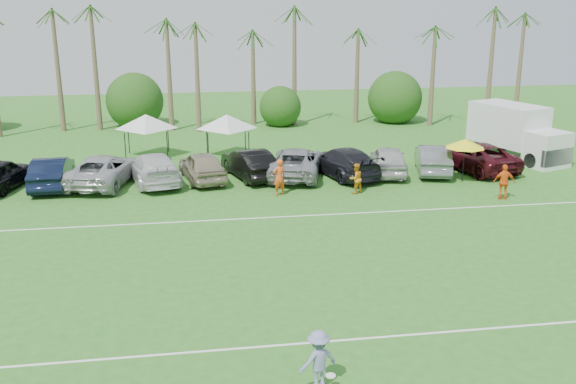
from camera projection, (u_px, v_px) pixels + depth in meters
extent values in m
cube|color=white|center=(253.00, 347.00, 19.30)|extent=(80.00, 0.10, 0.01)
cube|color=white|center=(227.00, 220.00, 30.67)|extent=(80.00, 0.10, 0.01)
cone|color=brown|center=(53.00, 69.00, 50.22)|extent=(0.44, 0.44, 10.00)
cone|color=brown|center=(105.00, 62.00, 50.67)|extent=(0.44, 0.44, 11.00)
cone|color=brown|center=(157.00, 80.00, 51.69)|extent=(0.44, 0.44, 8.00)
cone|color=brown|center=(207.00, 73.00, 52.14)|extent=(0.44, 0.44, 9.00)
cone|color=brown|center=(256.00, 66.00, 52.58)|extent=(0.44, 0.44, 10.00)
cone|color=brown|center=(304.00, 59.00, 53.03)|extent=(0.44, 0.44, 11.00)
cone|color=brown|center=(362.00, 76.00, 54.19)|extent=(0.44, 0.44, 8.00)
cone|color=brown|center=(419.00, 69.00, 54.79)|extent=(0.44, 0.44, 9.00)
cone|color=brown|center=(474.00, 63.00, 55.38)|extent=(0.44, 0.44, 10.00)
cone|color=brown|center=(518.00, 56.00, 55.83)|extent=(0.44, 0.44, 11.00)
cylinder|color=brown|center=(136.00, 119.00, 53.28)|extent=(0.30, 0.30, 1.40)
sphere|color=#1A4413|center=(135.00, 106.00, 52.96)|extent=(4.00, 4.00, 4.00)
cylinder|color=brown|center=(278.00, 115.00, 55.05)|extent=(0.30, 0.30, 1.40)
sphere|color=#1A4413|center=(278.00, 102.00, 54.73)|extent=(4.00, 4.00, 4.00)
cylinder|color=brown|center=(391.00, 112.00, 56.52)|extent=(0.30, 0.30, 1.40)
sphere|color=#1A4413|center=(391.00, 100.00, 56.21)|extent=(4.00, 4.00, 4.00)
imported|color=#F0531A|center=(279.00, 177.00, 34.35)|extent=(0.85, 0.71, 1.97)
imported|color=orange|center=(356.00, 178.00, 34.71)|extent=(0.99, 0.89, 1.66)
imported|color=orange|center=(504.00, 182.00, 33.59)|extent=(1.19, 0.73, 1.89)
cube|color=silver|center=(508.00, 124.00, 42.83)|extent=(4.11, 5.49, 2.66)
cube|color=silver|center=(547.00, 149.00, 40.25)|extent=(2.94, 2.61, 2.23)
cube|color=black|center=(557.00, 157.00, 39.66)|extent=(2.42, 1.10, 1.06)
cube|color=#E5590C|center=(522.00, 129.00, 43.57)|extent=(0.58, 1.62, 0.96)
cylinder|color=black|center=(532.00, 161.00, 40.13)|extent=(0.61, 1.01, 0.96)
cylinder|color=black|center=(555.00, 157.00, 41.09)|extent=(0.61, 1.01, 0.96)
cylinder|color=black|center=(480.00, 147.00, 43.92)|extent=(0.61, 1.01, 0.96)
cylinder|color=black|center=(503.00, 144.00, 44.87)|extent=(0.61, 1.01, 0.96)
cylinder|color=black|center=(125.00, 148.00, 41.47)|extent=(0.06, 0.06, 1.92)
cylinder|color=black|center=(167.00, 146.00, 41.86)|extent=(0.06, 0.06, 1.92)
cylinder|color=black|center=(129.00, 139.00, 44.00)|extent=(0.06, 0.06, 1.92)
cylinder|color=black|center=(168.00, 138.00, 44.39)|extent=(0.06, 0.06, 1.92)
pyramid|color=silver|center=(146.00, 114.00, 42.39)|extent=(4.14, 4.14, 0.96)
cylinder|color=black|center=(208.00, 148.00, 41.56)|extent=(0.06, 0.06, 1.90)
cylinder|color=black|center=(249.00, 146.00, 41.95)|extent=(0.06, 0.06, 1.90)
cylinder|color=black|center=(207.00, 139.00, 44.07)|extent=(0.06, 0.06, 1.90)
cylinder|color=black|center=(245.00, 138.00, 44.46)|extent=(0.06, 0.06, 1.90)
pyramid|color=silver|center=(227.00, 115.00, 42.47)|extent=(4.10, 4.10, 0.95)
cylinder|color=black|center=(463.00, 163.00, 36.87)|extent=(0.05, 0.05, 2.26)
cone|color=yellow|center=(465.00, 143.00, 36.55)|extent=(2.26, 2.26, 0.51)
imported|color=#7B7FAF|center=(318.00, 360.00, 17.07)|extent=(1.23, 0.93, 1.69)
cylinder|color=white|center=(331.00, 376.00, 17.06)|extent=(0.27, 0.27, 0.03)
imported|color=black|center=(0.00, 174.00, 35.45)|extent=(3.21, 5.41, 1.73)
imported|color=black|center=(52.00, 172.00, 35.85)|extent=(1.98, 5.29, 1.73)
imported|color=#ABABAE|center=(103.00, 170.00, 36.38)|extent=(4.15, 6.69, 1.73)
imported|color=silver|center=(153.00, 168.00, 36.73)|extent=(3.74, 6.35, 1.73)
imported|color=gray|center=(202.00, 166.00, 37.20)|extent=(3.03, 5.38, 1.73)
imported|color=black|center=(250.00, 163.00, 37.81)|extent=(3.21, 5.55, 1.73)
imported|color=gray|center=(296.00, 162.00, 38.08)|extent=(4.44, 6.76, 1.73)
imported|color=black|center=(343.00, 162.00, 38.17)|extent=(3.84, 6.37, 1.73)
imported|color=#B6B6B6|center=(388.00, 160.00, 38.63)|extent=(3.04, 5.38, 1.73)
imported|color=slate|center=(433.00, 159.00, 38.96)|extent=(3.14, 5.54, 1.73)
imported|color=#450E16|center=(474.00, 156.00, 39.57)|extent=(4.28, 6.73, 1.73)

